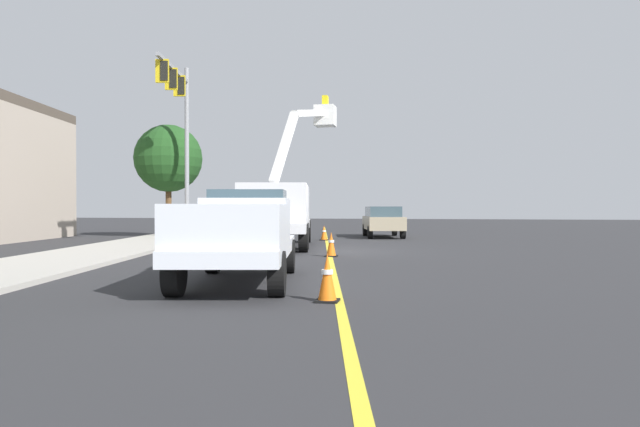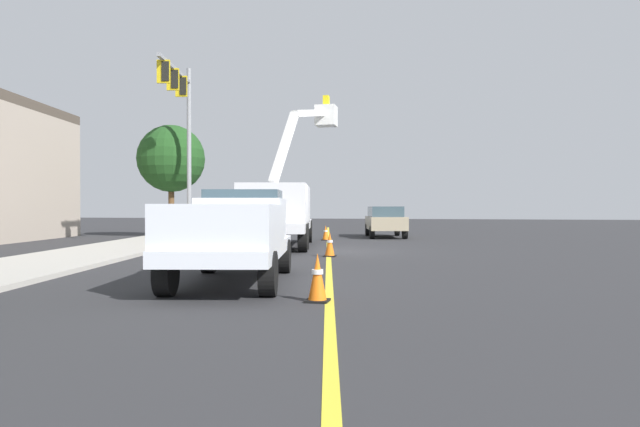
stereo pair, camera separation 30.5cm
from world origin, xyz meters
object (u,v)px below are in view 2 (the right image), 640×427
traffic_cone_mid_rear (326,233)px  traffic_cone_leading (317,278)px  utility_bucket_truck (280,208)px  traffic_signal_mast (181,114)px  passing_minivan (385,220)px  traffic_cone_mid_front (330,244)px  service_pickup_truck (234,231)px

traffic_cone_mid_rear → traffic_cone_leading: bearing=-169.2°
utility_bucket_truck → traffic_signal_mast: bearing=66.4°
traffic_cone_mid_rear → traffic_signal_mast: 9.08m
passing_minivan → traffic_cone_leading: size_ratio=6.00×
traffic_cone_mid_rear → traffic_cone_mid_front: bearing=-167.9°
utility_bucket_truck → traffic_signal_mast: 7.65m
service_pickup_truck → traffic_cone_mid_rear: service_pickup_truck is taller
traffic_cone_mid_front → traffic_cone_mid_rear: size_ratio=1.10×
traffic_cone_mid_front → service_pickup_truck: bearing=173.1°
service_pickup_truck → traffic_signal_mast: 16.45m
utility_bucket_truck → traffic_signal_mast: (2.47, 5.65, 4.53)m
passing_minivan → traffic_cone_mid_rear: bearing=143.2°
traffic_cone_leading → traffic_cone_mid_rear: 18.09m
traffic_cone_mid_front → traffic_cone_mid_rear: 9.20m
utility_bucket_truck → traffic_cone_mid_front: utility_bucket_truck is taller
passing_minivan → traffic_cone_mid_rear: (-3.54, 2.64, -0.61)m
utility_bucket_truck → traffic_cone_leading: 13.88m
service_pickup_truck → passing_minivan: service_pickup_truck is taller
traffic_cone_leading → traffic_cone_mid_front: bearing=9.4°
service_pickup_truck → traffic_cone_leading: bearing=-130.9°
service_pickup_truck → traffic_cone_leading: (-1.97, -2.28, -0.70)m
traffic_cone_mid_front → traffic_cone_leading: bearing=-170.6°
service_pickup_truck → passing_minivan: 19.40m
traffic_cone_leading → traffic_cone_mid_rear: size_ratio=1.13×
utility_bucket_truck → service_pickup_truck: size_ratio=1.45×
utility_bucket_truck → traffic_cone_mid_front: (-4.33, -2.94, -1.20)m
service_pickup_truck → traffic_cone_mid_front: 6.89m
service_pickup_truck → traffic_cone_leading: size_ratio=6.97×
traffic_cone_leading → traffic_signal_mast: (15.58, 10.05, 5.72)m
passing_minivan → traffic_cone_leading: bearing=-178.0°
traffic_cone_leading → traffic_cone_mid_rear: traffic_cone_leading is taller
service_pickup_truck → traffic_cone_mid_front: (6.80, -0.82, -0.71)m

